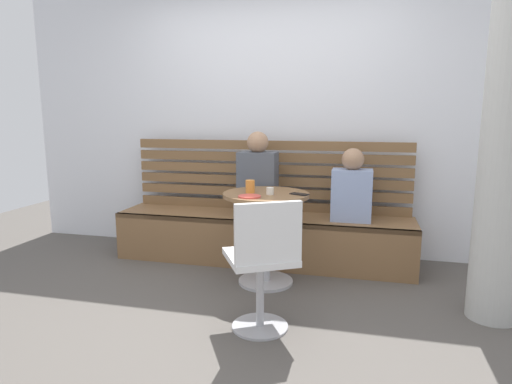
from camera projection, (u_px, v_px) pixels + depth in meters
The scene contains 13 objects.
ground at pixel (222, 318), 2.90m from camera, with size 8.00×8.00×0.00m, color #514C47.
back_wall at pixel (273, 104), 4.21m from camera, with size 5.20×0.10×2.90m, color silver.
concrete_pillar at pixel (511, 105), 2.67m from camera, with size 0.32×0.32×2.80m, color #B2B2AD.
booth_bench at pixel (262, 238), 4.00m from camera, with size 2.70×0.52×0.44m.
booth_backrest at pixel (268, 175), 4.14m from camera, with size 2.65×0.04×0.67m.
cafe_table at pixel (266, 220), 3.43m from camera, with size 0.68×0.68×0.74m.
white_chair at pixel (263, 261), 2.63m from camera, with size 0.55×0.55×0.85m.
person_adult at pixel (258, 179), 3.88m from camera, with size 0.34×0.22×0.76m.
person_child_left at pixel (352, 189), 3.72m from camera, with size 0.34×0.22×0.63m.
cup_tumbler_orange at pixel (250, 186), 3.39m from camera, with size 0.07×0.07×0.10m, color orange.
cup_espresso_small at pixel (270, 191), 3.32m from camera, with size 0.06×0.06×0.06m, color silver.
plate_small at pixel (250, 196), 3.22m from camera, with size 0.17×0.17×0.01m, color #DB4C42.
phone_on_table at pixel (299, 194), 3.32m from camera, with size 0.07×0.14×0.01m, color black.
Camera 1 is at (0.87, -2.57, 1.33)m, focal length 30.41 mm.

